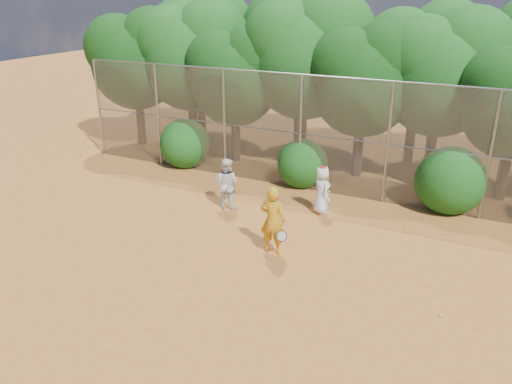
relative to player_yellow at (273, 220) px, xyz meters
The scene contains 22 objects.
ground 1.57m from the player_yellow, 94.62° to the right, with size 80.00×80.00×0.00m, color #A55E25.
fence_back 4.89m from the player_yellow, 92.64° to the left, with size 20.05×0.09×4.03m.
tree_0 12.09m from the player_yellow, 144.56° to the left, with size 4.38×3.81×6.00m.
tree_1 10.64m from the player_yellow, 133.99° to the left, with size 4.64×4.03×6.35m.
tree_2 8.43m from the player_yellow, 124.62° to the left, with size 3.99×3.47×5.47m.
tree_3 8.59m from the player_yellow, 105.02° to the left, with size 4.89×4.26×6.70m.
tree_4 7.55m from the player_yellow, 86.29° to the left, with size 4.19×3.64×5.73m.
tree_5 8.89m from the player_yellow, 69.22° to the left, with size 4.51×3.92×6.17m.
tree_9 12.97m from the player_yellow, 129.95° to the left, with size 4.83×4.20×6.62m.
tree_10 10.90m from the player_yellow, 107.21° to the left, with size 5.15×4.48×7.06m.
tree_11 10.12m from the player_yellow, 78.22° to the left, with size 4.64×4.03×6.35m.
bush_0 7.92m from the player_yellow, 140.36° to the left, with size 2.00×2.00×2.00m, color #124813.
bush_1 5.17m from the player_yellow, 102.29° to the left, with size 1.80×1.80×1.80m, color #124813.
bush_2 6.39m from the player_yellow, 52.35° to the left, with size 2.20×2.20×2.20m, color #124813.
player_yellow is the anchor object (origin of this frame).
player_teen 3.06m from the player_yellow, 83.83° to the left, with size 0.88×0.88×1.57m.
player_white 3.31m from the player_yellow, 140.75° to the left, with size 0.87×0.73×1.67m.
ball_0 2.51m from the player_yellow, 31.20° to the right, with size 0.07×0.07×0.07m, color #C8DD28.
ball_1 1.76m from the player_yellow, 41.83° to the right, with size 0.07×0.07×0.07m, color #C8DD28.
ball_2 4.70m from the player_yellow, 12.92° to the right, with size 0.07×0.07×0.07m, color #C8DD28.
ball_3 2.08m from the player_yellow, 80.41° to the right, with size 0.07×0.07×0.07m, color #C8DD28.
ball_4 4.30m from the player_yellow, 43.53° to the left, with size 0.07×0.07×0.07m, color #C8DD28.
Camera 1 is at (4.92, -9.67, 6.61)m, focal length 35.00 mm.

